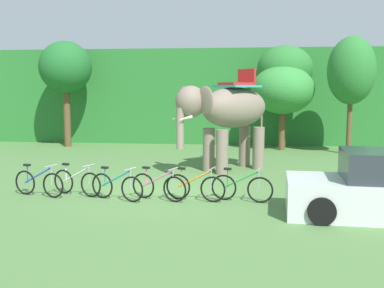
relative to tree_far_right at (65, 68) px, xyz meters
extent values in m
plane|color=#4C753D|center=(6.71, -9.66, -4.09)|extent=(80.00, 80.00, 0.00)
cube|color=#28702D|center=(6.71, 4.68, -1.49)|extent=(36.00, 6.00, 5.20)
cylinder|color=brown|center=(0.00, 0.00, -2.62)|extent=(0.35, 0.35, 2.94)
ellipsoid|color=#1E6028|center=(0.00, 0.00, 0.05)|extent=(2.69, 2.69, 2.68)
cylinder|color=brown|center=(11.10, -0.06, -3.14)|extent=(0.30, 0.30, 1.91)
ellipsoid|color=#338438|center=(11.10, -0.06, -1.11)|extent=(3.07, 3.07, 2.38)
cylinder|color=brown|center=(11.25, 0.77, -2.63)|extent=(0.24, 0.24, 2.93)
ellipsoid|color=#28702D|center=(11.25, 0.77, -0.08)|extent=(2.81, 2.81, 2.40)
cylinder|color=brown|center=(14.06, -1.27, -2.86)|extent=(0.22, 0.22, 2.47)
ellipsoid|color=#28702D|center=(14.06, -1.27, -0.23)|extent=(2.16, 2.16, 3.10)
ellipsoid|color=gray|center=(8.85, -5.94, -1.74)|extent=(3.08, 3.00, 1.50)
cylinder|color=gray|center=(8.45, -6.83, -3.29)|extent=(0.44, 0.44, 1.60)
cylinder|color=gray|center=(7.93, -6.27, -3.29)|extent=(0.44, 0.44, 1.60)
cylinder|color=gray|center=(9.77, -5.62, -3.29)|extent=(0.44, 0.44, 1.60)
cylinder|color=gray|center=(9.25, -5.05, -3.29)|extent=(0.44, 0.44, 1.60)
ellipsoid|color=gray|center=(7.38, -7.30, -1.49)|extent=(1.49, 1.48, 1.10)
ellipsoid|color=gray|center=(7.91, -7.65, -1.44)|extent=(0.69, 0.73, 0.96)
ellipsoid|color=gray|center=(7.07, -6.74, -1.44)|extent=(0.69, 0.73, 0.96)
cylinder|color=gray|center=(7.05, -7.60, -2.39)|extent=(0.26, 0.26, 1.40)
cone|color=beige|center=(7.23, -7.73, -2.04)|extent=(0.49, 0.47, 0.21)
cone|color=beige|center=(6.94, -7.41, -2.04)|extent=(0.49, 0.47, 0.21)
cube|color=teal|center=(8.92, -5.87, -0.96)|extent=(1.86, 1.86, 0.08)
cube|color=#B22323|center=(8.92, -5.87, -0.87)|extent=(1.42, 1.41, 0.10)
cube|color=#B22323|center=(9.29, -5.54, -0.59)|extent=(0.68, 0.73, 0.56)
cylinder|color=gray|center=(9.89, -4.98, -2.19)|extent=(0.08, 0.08, 0.90)
torus|color=black|center=(2.94, -10.62, -3.74)|extent=(0.70, 0.24, 0.71)
torus|color=black|center=(3.90, -10.89, -3.74)|extent=(0.70, 0.24, 0.71)
cylinder|color=blue|center=(3.40, -10.75, -3.49)|extent=(0.94, 0.31, 0.54)
cylinder|color=blue|center=(3.04, -10.64, -3.48)|extent=(0.03, 0.03, 0.52)
cube|color=black|center=(3.04, -10.64, -3.22)|extent=(0.22, 0.15, 0.06)
cylinder|color=#9E9EA3|center=(3.86, -10.88, -3.46)|extent=(0.03, 0.03, 0.55)
cylinder|color=#9E9EA3|center=(3.86, -10.88, -3.19)|extent=(0.17, 0.51, 0.03)
torus|color=black|center=(3.99, -10.35, -3.74)|extent=(0.68, 0.29, 0.71)
torus|color=black|center=(4.93, -10.70, -3.74)|extent=(0.68, 0.29, 0.71)
cylinder|color=silver|center=(4.44, -10.52, -3.49)|extent=(0.93, 0.38, 0.54)
cylinder|color=silver|center=(4.09, -10.39, -3.48)|extent=(0.03, 0.03, 0.52)
cube|color=black|center=(4.09, -10.39, -3.22)|extent=(0.22, 0.16, 0.06)
cylinder|color=#9E9EA3|center=(4.88, -10.69, -3.46)|extent=(0.03, 0.03, 0.55)
cylinder|color=#9E9EA3|center=(4.88, -10.69, -3.19)|extent=(0.21, 0.50, 0.03)
torus|color=black|center=(5.29, -10.77, -3.74)|extent=(0.68, 0.29, 0.71)
torus|color=black|center=(6.23, -11.12, -3.74)|extent=(0.68, 0.29, 0.71)
cylinder|color=teal|center=(5.73, -10.94, -3.49)|extent=(0.93, 0.38, 0.54)
cylinder|color=teal|center=(5.38, -10.81, -3.48)|extent=(0.03, 0.03, 0.52)
cube|color=black|center=(5.38, -10.81, -3.22)|extent=(0.22, 0.16, 0.06)
cylinder|color=#9E9EA3|center=(6.18, -11.10, -3.46)|extent=(0.03, 0.03, 0.55)
cylinder|color=#9E9EA3|center=(6.18, -11.10, -3.19)|extent=(0.21, 0.50, 0.03)
torus|color=black|center=(6.43, -10.65, -3.74)|extent=(0.68, 0.29, 0.71)
torus|color=black|center=(7.37, -10.99, -3.74)|extent=(0.68, 0.29, 0.71)
cylinder|color=pink|center=(6.87, -10.81, -3.49)|extent=(0.93, 0.38, 0.54)
cylinder|color=pink|center=(6.52, -10.68, -3.48)|extent=(0.03, 0.03, 0.52)
cube|color=black|center=(6.52, -10.68, -3.22)|extent=(0.22, 0.16, 0.06)
cylinder|color=#9E9EA3|center=(7.32, -10.98, -3.46)|extent=(0.03, 0.03, 0.55)
cylinder|color=#9E9EA3|center=(7.32, -10.98, -3.19)|extent=(0.21, 0.50, 0.03)
torus|color=black|center=(7.41, -10.67, -3.74)|extent=(0.70, 0.20, 0.71)
torus|color=black|center=(8.39, -10.89, -3.74)|extent=(0.70, 0.20, 0.71)
cylinder|color=orange|center=(7.88, -10.77, -3.49)|extent=(0.96, 0.26, 0.54)
cylinder|color=orange|center=(7.51, -10.69, -3.48)|extent=(0.03, 0.03, 0.52)
cube|color=black|center=(7.51, -10.69, -3.22)|extent=(0.22, 0.14, 0.06)
cylinder|color=#9E9EA3|center=(8.34, -10.87, -3.46)|extent=(0.03, 0.03, 0.55)
cylinder|color=#9E9EA3|center=(8.34, -10.87, -3.19)|extent=(0.15, 0.51, 0.03)
torus|color=black|center=(8.68, -10.61, -3.74)|extent=(0.71, 0.19, 0.71)
torus|color=black|center=(9.65, -10.81, -3.74)|extent=(0.71, 0.19, 0.71)
cylinder|color=green|center=(9.14, -10.71, -3.49)|extent=(0.96, 0.24, 0.54)
cylinder|color=green|center=(8.77, -10.63, -3.48)|extent=(0.03, 0.03, 0.52)
cube|color=black|center=(8.77, -10.63, -3.22)|extent=(0.22, 0.14, 0.06)
cylinder|color=#9E9EA3|center=(9.61, -10.80, -3.46)|extent=(0.03, 0.03, 0.55)
cylinder|color=#9E9EA3|center=(9.61, -10.80, -3.19)|extent=(0.14, 0.52, 0.03)
cube|color=silver|center=(12.36, -11.86, -3.64)|extent=(4.31, 2.07, 0.90)
cylinder|color=black|center=(10.95, -12.67, -3.77)|extent=(0.65, 0.22, 0.64)
cylinder|color=black|center=(11.07, -10.88, -3.77)|extent=(0.65, 0.22, 0.64)
camera|label=1|loc=(9.17, -22.80, -1.04)|focal=42.31mm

